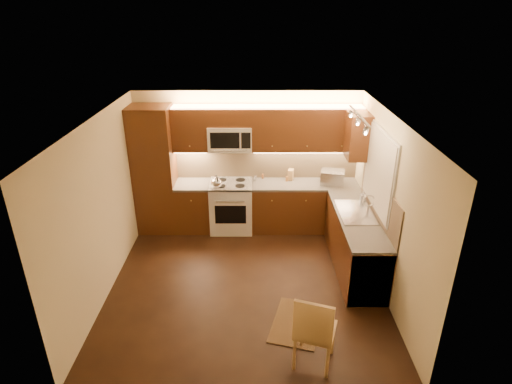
{
  "coord_description": "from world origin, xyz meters",
  "views": [
    {
      "loc": [
        0.14,
        -5.22,
        3.86
      ],
      "look_at": [
        0.15,
        0.55,
        1.25
      ],
      "focal_mm": 29.31,
      "sensor_mm": 36.0,
      "label": 1
    }
  ],
  "objects_px": {
    "microwave": "(230,138)",
    "dining_chair": "(315,328)",
    "stove": "(231,206)",
    "kettle": "(217,181)",
    "knife_block": "(291,175)",
    "soap_bottle": "(363,196)",
    "toaster_oven": "(332,177)",
    "sink": "(356,208)"
  },
  "relations": [
    {
      "from": "stove",
      "to": "knife_block",
      "type": "xyz_separation_m",
      "value": [
        1.09,
        0.2,
        0.54
      ]
    },
    {
      "from": "toaster_oven",
      "to": "soap_bottle",
      "type": "xyz_separation_m",
      "value": [
        0.38,
        -0.74,
        -0.03
      ]
    },
    {
      "from": "toaster_oven",
      "to": "dining_chair",
      "type": "distance_m",
      "value": 3.35
    },
    {
      "from": "knife_block",
      "to": "soap_bottle",
      "type": "distance_m",
      "value": 1.44
    },
    {
      "from": "kettle",
      "to": "dining_chair",
      "type": "bearing_deg",
      "value": -89.3
    },
    {
      "from": "kettle",
      "to": "sink",
      "type": "bearing_deg",
      "value": -46.0
    },
    {
      "from": "microwave",
      "to": "soap_bottle",
      "type": "distance_m",
      "value": 2.47
    },
    {
      "from": "dining_chair",
      "to": "kettle",
      "type": "bearing_deg",
      "value": 132.89
    },
    {
      "from": "kettle",
      "to": "toaster_oven",
      "type": "bearing_deg",
      "value": -17.49
    },
    {
      "from": "stove",
      "to": "kettle",
      "type": "relative_size",
      "value": 3.9
    },
    {
      "from": "soap_bottle",
      "to": "toaster_oven",
      "type": "bearing_deg",
      "value": 119.22
    },
    {
      "from": "microwave",
      "to": "soap_bottle",
      "type": "xyz_separation_m",
      "value": [
        2.2,
        -0.85,
        -0.73
      ]
    },
    {
      "from": "stove",
      "to": "microwave",
      "type": "xyz_separation_m",
      "value": [
        0.0,
        0.14,
        1.26
      ]
    },
    {
      "from": "stove",
      "to": "dining_chair",
      "type": "height_order",
      "value": "dining_chair"
    },
    {
      "from": "microwave",
      "to": "dining_chair",
      "type": "bearing_deg",
      "value": -71.5
    },
    {
      "from": "dining_chair",
      "to": "soap_bottle",
      "type": "bearing_deg",
      "value": 85.34
    },
    {
      "from": "stove",
      "to": "knife_block",
      "type": "bearing_deg",
      "value": 10.44
    },
    {
      "from": "knife_block",
      "to": "soap_bottle",
      "type": "bearing_deg",
      "value": -23.66
    },
    {
      "from": "dining_chair",
      "to": "microwave",
      "type": "bearing_deg",
      "value": 127.16
    },
    {
      "from": "stove",
      "to": "kettle",
      "type": "xyz_separation_m",
      "value": [
        -0.24,
        -0.2,
        0.58
      ]
    },
    {
      "from": "microwave",
      "to": "dining_chair",
      "type": "relative_size",
      "value": 0.77
    },
    {
      "from": "microwave",
      "to": "kettle",
      "type": "bearing_deg",
      "value": -125.08
    },
    {
      "from": "toaster_oven",
      "to": "soap_bottle",
      "type": "distance_m",
      "value": 0.83
    },
    {
      "from": "kettle",
      "to": "soap_bottle",
      "type": "distance_m",
      "value": 2.49
    },
    {
      "from": "stove",
      "to": "toaster_oven",
      "type": "distance_m",
      "value": 1.91
    },
    {
      "from": "knife_block",
      "to": "soap_bottle",
      "type": "height_order",
      "value": "knife_block"
    },
    {
      "from": "microwave",
      "to": "soap_bottle",
      "type": "bearing_deg",
      "value": -21.23
    },
    {
      "from": "microwave",
      "to": "dining_chair",
      "type": "xyz_separation_m",
      "value": [
        1.12,
        -3.35,
        -1.22
      ]
    },
    {
      "from": "stove",
      "to": "dining_chair",
      "type": "relative_size",
      "value": 0.93
    },
    {
      "from": "microwave",
      "to": "soap_bottle",
      "type": "height_order",
      "value": "microwave"
    },
    {
      "from": "kettle",
      "to": "soap_bottle",
      "type": "relative_size",
      "value": 1.32
    },
    {
      "from": "microwave",
      "to": "soap_bottle",
      "type": "relative_size",
      "value": 4.26
    },
    {
      "from": "sink",
      "to": "microwave",
      "type": "bearing_deg",
      "value": 147.79
    },
    {
      "from": "sink",
      "to": "knife_block",
      "type": "xyz_separation_m",
      "value": [
        -0.91,
        1.33,
        0.02
      ]
    },
    {
      "from": "microwave",
      "to": "sink",
      "type": "height_order",
      "value": "microwave"
    },
    {
      "from": "stove",
      "to": "knife_block",
      "type": "height_order",
      "value": "knife_block"
    },
    {
      "from": "knife_block",
      "to": "dining_chair",
      "type": "distance_m",
      "value": 3.45
    },
    {
      "from": "knife_block",
      "to": "microwave",
      "type": "bearing_deg",
      "value": -160.55
    },
    {
      "from": "microwave",
      "to": "toaster_oven",
      "type": "bearing_deg",
      "value": -3.71
    },
    {
      "from": "dining_chair",
      "to": "knife_block",
      "type": "bearing_deg",
      "value": 109.21
    },
    {
      "from": "soap_bottle",
      "to": "sink",
      "type": "bearing_deg",
      "value": -113.75
    },
    {
      "from": "sink",
      "to": "kettle",
      "type": "bearing_deg",
      "value": 157.54
    }
  ]
}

